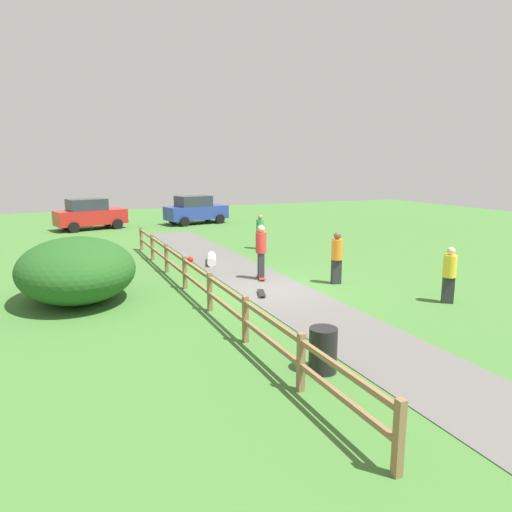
% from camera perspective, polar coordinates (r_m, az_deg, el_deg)
% --- Properties ---
extents(ground_plane, '(60.00, 60.00, 0.00)m').
position_cam_1_polar(ground_plane, '(15.28, 2.10, -4.13)').
color(ground_plane, '#427533').
extents(asphalt_path, '(2.40, 28.00, 0.02)m').
position_cam_1_polar(asphalt_path, '(15.28, 2.10, -4.09)').
color(asphalt_path, '#605E5B').
rests_on(asphalt_path, ground_plane).
extents(wooden_fence, '(0.12, 18.12, 1.10)m').
position_cam_1_polar(wooden_fence, '(14.19, -7.36, -2.63)').
color(wooden_fence, olive).
rests_on(wooden_fence, ground_plane).
extents(bush_large, '(3.41, 4.09, 1.92)m').
position_cam_1_polar(bush_large, '(14.83, -21.17, -1.56)').
color(bush_large, '#23561E').
rests_on(bush_large, ground_plane).
extents(trash_bin, '(0.56, 0.56, 0.90)m').
position_cam_1_polar(trash_bin, '(9.42, 8.22, -11.34)').
color(trash_bin, black).
rests_on(trash_bin, ground_plane).
extents(skater_riding, '(0.47, 0.82, 1.94)m').
position_cam_1_polar(skater_riding, '(16.34, 0.62, 0.88)').
color(skater_riding, '#B23326').
rests_on(skater_riding, asphalt_path).
extents(skater_fallen, '(1.37, 1.55, 0.36)m').
position_cam_1_polar(skater_fallen, '(19.19, -5.69, -0.38)').
color(skater_fallen, white).
rests_on(skater_fallen, asphalt_path).
extents(skateboard_loose, '(0.45, 0.82, 0.08)m').
position_cam_1_polar(skateboard_loose, '(14.55, 0.67, -4.55)').
color(skateboard_loose, black).
rests_on(skateboard_loose, asphalt_path).
extents(bystander_yellow, '(0.53, 0.53, 1.68)m').
position_cam_1_polar(bystander_yellow, '(14.73, 22.65, -1.88)').
color(bystander_yellow, '#2D2D33').
rests_on(bystander_yellow, ground_plane).
extents(bystander_green, '(0.39, 0.39, 1.65)m').
position_cam_1_polar(bystander_green, '(22.39, 0.51, 3.17)').
color(bystander_green, '#2D2D33').
rests_on(bystander_green, ground_plane).
extents(bystander_orange, '(0.46, 0.46, 1.80)m').
position_cam_1_polar(bystander_orange, '(16.02, 9.89, 0.09)').
color(bystander_orange, '#2D2D33').
rests_on(bystander_orange, ground_plane).
extents(parked_car_red, '(4.49, 2.75, 1.92)m').
position_cam_1_polar(parked_car_red, '(30.98, -19.72, 4.86)').
color(parked_car_red, red).
rests_on(parked_car_red, ground_plane).
extents(parked_car_blue, '(4.45, 2.59, 1.92)m').
position_cam_1_polar(parked_car_blue, '(32.23, -7.43, 5.65)').
color(parked_car_blue, '#283D99').
rests_on(parked_car_blue, ground_plane).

